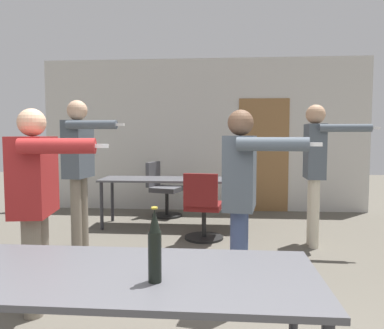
{
  "coord_description": "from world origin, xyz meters",
  "views": [
    {
      "loc": [
        0.35,
        -1.5,
        1.39
      ],
      "look_at": [
        0.05,
        2.18,
        1.1
      ],
      "focal_mm": 35.0,
      "sensor_mm": 36.0,
      "label": 1
    }
  ],
  "objects_px": {
    "person_left_plaid": "(36,192)",
    "beer_bottle": "(155,247)",
    "person_right_polo": "(316,160)",
    "office_chair_far_right": "(163,191)",
    "person_center_tall": "(242,187)",
    "person_near_casual": "(79,159)",
    "office_chair_mid_tucked": "(203,209)"
  },
  "relations": [
    {
      "from": "person_left_plaid",
      "to": "beer_bottle",
      "type": "bearing_deg",
      "value": 35.6
    },
    {
      "from": "person_left_plaid",
      "to": "beer_bottle",
      "type": "xyz_separation_m",
      "value": [
        1.14,
        -1.16,
        -0.05
      ]
    },
    {
      "from": "person_right_polo",
      "to": "beer_bottle",
      "type": "bearing_deg",
      "value": -22.65
    },
    {
      "from": "person_left_plaid",
      "to": "office_chair_far_right",
      "type": "distance_m",
      "value": 3.61
    },
    {
      "from": "person_center_tall",
      "to": "office_chair_far_right",
      "type": "distance_m",
      "value": 3.44
    },
    {
      "from": "person_near_casual",
      "to": "office_chair_far_right",
      "type": "bearing_deg",
      "value": 165.38
    },
    {
      "from": "office_chair_far_right",
      "to": "office_chair_mid_tucked",
      "type": "xyz_separation_m",
      "value": [
        0.77,
        -1.45,
        -0.02
      ]
    },
    {
      "from": "beer_bottle",
      "to": "person_right_polo",
      "type": "bearing_deg",
      "value": 64.99
    },
    {
      "from": "office_chair_far_right",
      "to": "office_chair_mid_tucked",
      "type": "height_order",
      "value": "office_chair_far_right"
    },
    {
      "from": "person_left_plaid",
      "to": "office_chair_mid_tucked",
      "type": "relative_size",
      "value": 1.76
    },
    {
      "from": "person_center_tall",
      "to": "office_chair_far_right",
      "type": "xyz_separation_m",
      "value": [
        -1.18,
        3.19,
        -0.52
      ]
    },
    {
      "from": "office_chair_mid_tucked",
      "to": "beer_bottle",
      "type": "distance_m",
      "value": 3.29
    },
    {
      "from": "office_chair_mid_tucked",
      "to": "office_chair_far_right",
      "type": "bearing_deg",
      "value": 124.89
    },
    {
      "from": "beer_bottle",
      "to": "office_chair_far_right",
      "type": "bearing_deg",
      "value": 98.64
    },
    {
      "from": "person_near_casual",
      "to": "office_chair_far_right",
      "type": "height_order",
      "value": "person_near_casual"
    },
    {
      "from": "person_left_plaid",
      "to": "office_chair_far_right",
      "type": "height_order",
      "value": "person_left_plaid"
    },
    {
      "from": "person_near_casual",
      "to": "beer_bottle",
      "type": "xyz_separation_m",
      "value": [
        1.43,
        -2.79,
        -0.21
      ]
    },
    {
      "from": "office_chair_mid_tucked",
      "to": "beer_bottle",
      "type": "xyz_separation_m",
      "value": [
        -0.05,
        -3.26,
        0.48
      ]
    },
    {
      "from": "person_near_casual",
      "to": "office_chair_mid_tucked",
      "type": "height_order",
      "value": "person_near_casual"
    },
    {
      "from": "person_center_tall",
      "to": "beer_bottle",
      "type": "height_order",
      "value": "person_center_tall"
    },
    {
      "from": "person_near_casual",
      "to": "office_chair_mid_tucked",
      "type": "bearing_deg",
      "value": 113.35
    },
    {
      "from": "person_right_polo",
      "to": "office_chair_far_right",
      "type": "xyz_separation_m",
      "value": [
        -2.17,
        1.59,
        -0.65
      ]
    },
    {
      "from": "person_left_plaid",
      "to": "office_chair_mid_tucked",
      "type": "distance_m",
      "value": 2.47
    },
    {
      "from": "person_right_polo",
      "to": "person_center_tall",
      "type": "relative_size",
      "value": 1.1
    },
    {
      "from": "person_center_tall",
      "to": "person_right_polo",
      "type": "bearing_deg",
      "value": 156.87
    },
    {
      "from": "office_chair_mid_tucked",
      "to": "person_near_casual",
      "type": "bearing_deg",
      "value": -155.37
    },
    {
      "from": "office_chair_far_right",
      "to": "office_chair_mid_tucked",
      "type": "distance_m",
      "value": 1.64
    },
    {
      "from": "person_near_casual",
      "to": "person_center_tall",
      "type": "distance_m",
      "value": 2.28
    },
    {
      "from": "person_right_polo",
      "to": "person_left_plaid",
      "type": "xyz_separation_m",
      "value": [
        -2.59,
        -1.95,
        -0.14
      ]
    },
    {
      "from": "person_near_casual",
      "to": "person_right_polo",
      "type": "bearing_deg",
      "value": 102.17
    },
    {
      "from": "person_near_casual",
      "to": "person_right_polo",
      "type": "relative_size",
      "value": 1.03
    },
    {
      "from": "person_near_casual",
      "to": "person_right_polo",
      "type": "distance_m",
      "value": 2.9
    }
  ]
}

